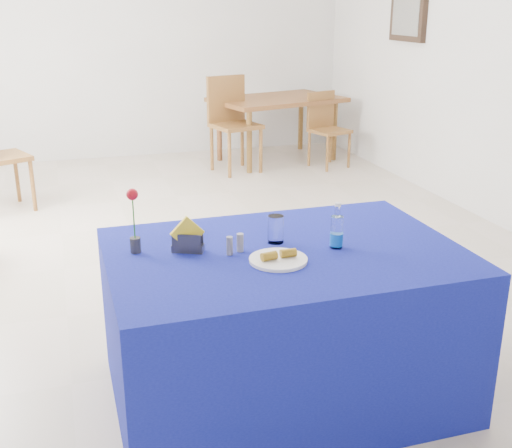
{
  "coord_description": "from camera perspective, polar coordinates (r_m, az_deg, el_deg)",
  "views": [
    {
      "loc": [
        -1.05,
        -4.5,
        1.83
      ],
      "look_at": [
        -0.27,
        -2.0,
        0.92
      ],
      "focal_mm": 45.0,
      "sensor_mm": 36.0,
      "label": 1
    }
  ],
  "objects": [
    {
      "name": "napkin_holder",
      "position": [
        2.9,
        -6.09,
        -1.55
      ],
      "size": [
        0.16,
        0.11,
        0.17
      ],
      "color": "#3A3A3F",
      "rests_on": "blue_table"
    },
    {
      "name": "chair_bg_left",
      "position": [
        7.29,
        -2.2,
        9.5
      ],
      "size": [
        0.58,
        0.58,
        1.05
      ],
      "rotation": [
        0.0,
        0.0,
        0.26
      ],
      "color": "olive",
      "rests_on": "floor"
    },
    {
      "name": "picture_art",
      "position": [
        7.03,
        13.21,
        17.64
      ],
      "size": [
        0.02,
        0.52,
        0.4
      ],
      "primitive_type": "cube",
      "color": "#998C66",
      "rests_on": "room_shell"
    },
    {
      "name": "rose_vase",
      "position": [
        2.89,
        -10.8,
        0.21
      ],
      "size": [
        0.05,
        0.05,
        0.3
      ],
      "color": "#27282C",
      "rests_on": "blue_table"
    },
    {
      "name": "salt_shaker",
      "position": [
        2.89,
        -1.42,
        -1.67
      ],
      "size": [
        0.03,
        0.03,
        0.08
      ],
      "primitive_type": "cylinder",
      "color": "gray",
      "rests_on": "blue_table"
    },
    {
      "name": "pepper_shaker",
      "position": [
        2.85,
        -2.36,
        -1.95
      ],
      "size": [
        0.03,
        0.03,
        0.08
      ],
      "primitive_type": "cylinder",
      "color": "slate",
      "rests_on": "blue_table"
    },
    {
      "name": "drinking_glass",
      "position": [
        2.99,
        1.76,
        -0.45
      ],
      "size": [
        0.08,
        0.08,
        0.13
      ],
      "primitive_type": "cylinder",
      "color": "white",
      "rests_on": "blue_table"
    },
    {
      "name": "banana_pieces",
      "position": [
        2.78,
        2.05,
        -2.72
      ],
      "size": [
        0.17,
        0.05,
        0.04
      ],
      "color": "gold",
      "rests_on": "plate"
    },
    {
      "name": "blue_table",
      "position": [
        3.09,
        2.46,
        -8.84
      ],
      "size": [
        1.6,
        1.1,
        0.76
      ],
      "color": "navy",
      "rests_on": "floor"
    },
    {
      "name": "picture_frame",
      "position": [
        7.04,
        13.39,
        17.62
      ],
      "size": [
        0.06,
        0.64,
        0.52
      ],
      "primitive_type": "cube",
      "color": "black",
      "rests_on": "room_shell"
    },
    {
      "name": "plate",
      "position": [
        2.79,
        1.99,
        -3.19
      ],
      "size": [
        0.26,
        0.26,
        0.01
      ],
      "primitive_type": "cylinder",
      "color": "white",
      "rests_on": "blue_table"
    },
    {
      "name": "room_shell",
      "position": [
        4.62,
        -4.33,
        18.11
      ],
      "size": [
        7.0,
        7.0,
        7.0
      ],
      "color": "silver",
      "rests_on": "ground"
    },
    {
      "name": "water_bottle",
      "position": [
        2.95,
        7.19,
        -0.79
      ],
      "size": [
        0.06,
        0.06,
        0.21
      ],
      "color": "white",
      "rests_on": "blue_table"
    },
    {
      "name": "oak_table",
      "position": [
        7.74,
        1.9,
        10.6
      ],
      "size": [
        1.65,
        1.28,
        0.76
      ],
      "color": "brown",
      "rests_on": "floor"
    },
    {
      "name": "chair_bg_right",
      "position": [
        7.54,
        6.2,
        8.85
      ],
      "size": [
        0.48,
        0.48,
        0.85
      ],
      "rotation": [
        0.0,
        0.0,
        0.3
      ],
      "color": "olive",
      "rests_on": "floor"
    },
    {
      "name": "floor",
      "position": [
        4.97,
        -3.83,
        -2.49
      ],
      "size": [
        7.0,
        7.0,
        0.0
      ],
      "primitive_type": "plane",
      "color": "beige",
      "rests_on": "ground"
    }
  ]
}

